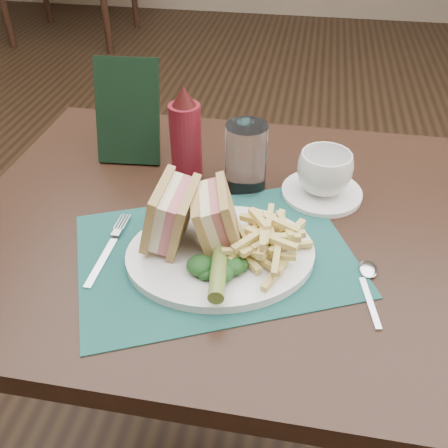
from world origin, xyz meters
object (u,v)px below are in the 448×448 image
(coffee_cup, at_px, (324,172))
(drinking_glass, at_px, (246,157))
(plate, at_px, (221,254))
(sandwich_half_a, at_px, (158,212))
(check_presenter, at_px, (128,112))
(sandwich_half_b, at_px, (202,217))
(table_main, at_px, (219,349))
(ketchup_bottle, at_px, (186,133))
(placemat, at_px, (215,254))
(saucer, at_px, (322,193))

(coffee_cup, distance_m, drinking_glass, 0.15)
(plate, height_order, sandwich_half_a, sandwich_half_a)
(coffee_cup, relative_size, check_presenter, 0.48)
(sandwich_half_b, xyz_separation_m, drinking_glass, (0.04, 0.20, -0.00))
(sandwich_half_b, bearing_deg, sandwich_half_a, 168.08)
(sandwich_half_a, height_order, sandwich_half_b, sandwich_half_a)
(table_main, bearing_deg, check_presenter, 141.00)
(ketchup_bottle, distance_m, check_presenter, 0.14)
(sandwich_half_b, bearing_deg, plate, -38.36)
(plate, bearing_deg, drinking_glass, 70.99)
(placemat, distance_m, ketchup_bottle, 0.26)
(sandwich_half_b, distance_m, drinking_glass, 0.20)
(plate, xyz_separation_m, coffee_cup, (0.15, 0.21, 0.04))
(sandwich_half_a, height_order, saucer, sandwich_half_a)
(check_presenter, bearing_deg, sandwich_half_b, -57.01)
(table_main, bearing_deg, placemat, -82.11)
(saucer, relative_size, check_presenter, 0.72)
(sandwich_half_b, relative_size, check_presenter, 0.49)
(table_main, relative_size, placemat, 2.08)
(sandwich_half_a, bearing_deg, coffee_cup, 38.02)
(check_presenter, bearing_deg, placemat, -54.97)
(coffee_cup, bearing_deg, sandwich_half_b, -133.60)
(sandwich_half_b, distance_m, saucer, 0.28)
(saucer, distance_m, check_presenter, 0.41)
(drinking_glass, bearing_deg, table_main, -108.31)
(sandwich_half_a, relative_size, coffee_cup, 1.09)
(placemat, relative_size, drinking_glass, 3.33)
(plate, bearing_deg, check_presenter, 113.64)
(table_main, distance_m, ketchup_bottle, 0.49)
(check_presenter, bearing_deg, plate, -54.50)
(placemat, distance_m, sandwich_half_b, 0.07)
(saucer, bearing_deg, ketchup_bottle, 175.36)
(plate, height_order, check_presenter, check_presenter)
(plate, distance_m, sandwich_half_a, 0.12)
(coffee_cup, xyz_separation_m, ketchup_bottle, (-0.26, 0.02, 0.04))
(sandwich_half_a, distance_m, coffee_cup, 0.32)
(table_main, relative_size, coffee_cup, 8.97)
(sandwich_half_b, relative_size, ketchup_bottle, 0.55)
(check_presenter, bearing_deg, table_main, -43.72)
(sandwich_half_b, relative_size, drinking_glass, 0.78)
(saucer, relative_size, coffee_cup, 1.49)
(sandwich_half_a, bearing_deg, placemat, -1.62)
(drinking_glass, xyz_separation_m, check_presenter, (-0.25, 0.07, 0.04))
(coffee_cup, relative_size, ketchup_bottle, 0.54)
(check_presenter, bearing_deg, drinking_glass, -21.10)
(sandwich_half_a, distance_m, saucer, 0.33)
(sandwich_half_b, bearing_deg, ketchup_bottle, 95.44)
(ketchup_bottle, height_order, check_presenter, check_presenter)
(table_main, height_order, check_presenter, check_presenter)
(placemat, bearing_deg, coffee_cup, 50.67)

